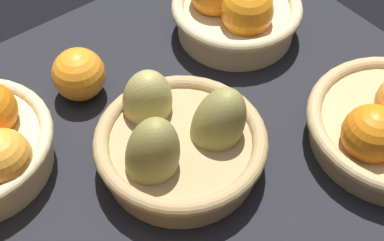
{
  "coord_description": "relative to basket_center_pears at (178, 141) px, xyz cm",
  "views": [
    {
      "loc": [
        28.01,
        38.3,
        65.09
      ],
      "look_at": [
        -2.2,
        -0.43,
        7.0
      ],
      "focal_mm": 52.05,
      "sensor_mm": 36.0,
      "label": 1
    }
  ],
  "objects": [
    {
      "name": "market_tray",
      "position": [
        -1.6,
        -1.46,
        -5.85
      ],
      "size": [
        84.0,
        72.0,
        3.0
      ],
      "primitive_type": "cube",
      "color": "black",
      "rests_on": "ground"
    },
    {
      "name": "basket_center_pears",
      "position": [
        0.0,
        0.0,
        0.0
      ],
      "size": [
        23.03,
        23.03,
        13.83
      ],
      "color": "tan",
      "rests_on": "market_tray"
    },
    {
      "name": "basket_near_left",
      "position": [
        -23.73,
        -15.65,
        0.72
      ],
      "size": [
        21.33,
        21.33,
        12.12
      ],
      "color": "#D3BC8C",
      "rests_on": "market_tray"
    },
    {
      "name": "loose_orange_back_gap",
      "position": [
        3.87,
        -19.2,
        -0.36
      ],
      "size": [
        7.97,
        7.97,
        7.97
      ],
      "primitive_type": "sphere",
      "color": "orange",
      "rests_on": "market_tray"
    }
  ]
}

